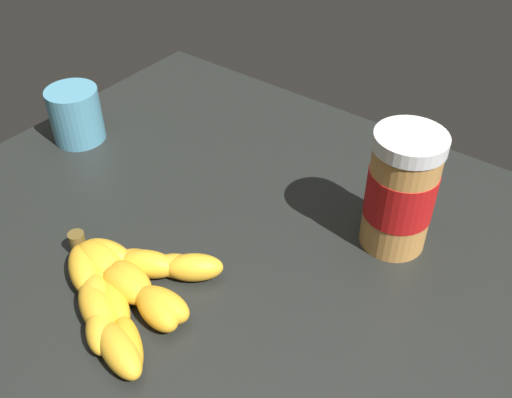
# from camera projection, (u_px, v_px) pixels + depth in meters

# --- Properties ---
(ground_plane) EXTENTS (0.88, 0.73, 0.05)m
(ground_plane) POSITION_uv_depth(u_px,v_px,m) (240.00, 260.00, 0.75)
(ground_plane) COLOR black
(banana_bunch) EXTENTS (0.21, 0.20, 0.04)m
(banana_bunch) POSITION_uv_depth(u_px,v_px,m) (121.00, 285.00, 0.67)
(banana_bunch) COLOR gold
(banana_bunch) RESTS_ON ground_plane
(peanut_butter_jar) EXTENTS (0.08, 0.08, 0.16)m
(peanut_butter_jar) POSITION_uv_depth(u_px,v_px,m) (401.00, 192.00, 0.70)
(peanut_butter_jar) COLOR #BF8442
(peanut_butter_jar) RESTS_ON ground_plane
(coffee_mug) EXTENTS (0.10, 0.09, 0.08)m
(coffee_mug) POSITION_uv_depth(u_px,v_px,m) (76.00, 114.00, 0.90)
(coffee_mug) COLOR teal
(coffee_mug) RESTS_ON ground_plane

